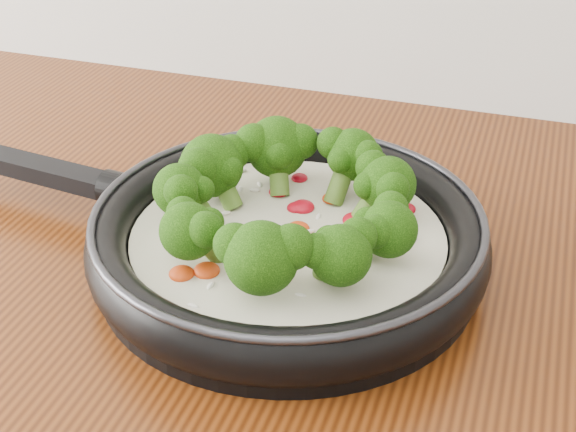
% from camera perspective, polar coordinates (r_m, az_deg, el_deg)
% --- Properties ---
extents(skillet, '(0.52, 0.36, 0.10)m').
position_cam_1_polar(skillet, '(0.65, -0.29, -1.06)').
color(skillet, black).
rests_on(skillet, counter).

